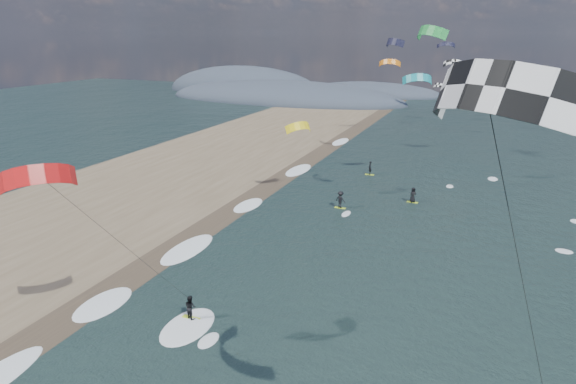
% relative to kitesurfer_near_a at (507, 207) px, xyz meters
% --- Properties ---
extents(sand_strip, '(26.00, 240.00, 0.00)m').
position_rel_kitesurfer_near_a_xyz_m(sand_strip, '(-34.65, 12.15, -12.45)').
color(sand_strip, brown).
rests_on(sand_strip, ground).
extents(wet_sand_strip, '(3.00, 240.00, 0.00)m').
position_rel_kitesurfer_near_a_xyz_m(wet_sand_strip, '(-22.65, 12.15, -12.44)').
color(wet_sand_strip, '#382D23').
rests_on(wet_sand_strip, ground).
extents(coastal_hills, '(80.00, 41.00, 15.00)m').
position_rel_kitesurfer_near_a_xyz_m(coastal_hills, '(-55.49, 110.01, -12.45)').
color(coastal_hills, '#3D4756').
rests_on(coastal_hills, ground).
extents(kitesurfer_near_a, '(7.90, 9.33, 16.26)m').
position_rel_kitesurfer_near_a_xyz_m(kitesurfer_near_a, '(0.00, 0.00, 0.00)').
color(kitesurfer_near_a, '#C4E628').
rests_on(kitesurfer_near_a, ground).
extents(kitesurfer_near_b, '(6.72, 9.05, 11.51)m').
position_rel_kitesurfer_near_a_xyz_m(kitesurfer_near_b, '(-18.06, 4.81, -5.55)').
color(kitesurfer_near_b, '#C4E628').
rests_on(kitesurfer_near_b, ground).
extents(far_kitesurfers, '(7.55, 13.45, 1.74)m').
position_rel_kitesurfer_near_a_xyz_m(far_kitesurfers, '(-11.58, 34.54, -11.60)').
color(far_kitesurfers, '#C4E628').
rests_on(far_kitesurfers, ground).
extents(bg_kite_field, '(16.09, 65.24, 10.89)m').
position_rel_kitesurfer_near_a_xyz_m(bg_kite_field, '(-10.23, 61.68, -0.89)').
color(bg_kite_field, yellow).
rests_on(bg_kite_field, ground).
extents(shoreline_surf, '(2.40, 79.40, 0.11)m').
position_rel_kitesurfer_near_a_xyz_m(shoreline_surf, '(-21.45, 16.90, -12.45)').
color(shoreline_surf, white).
rests_on(shoreline_surf, ground).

